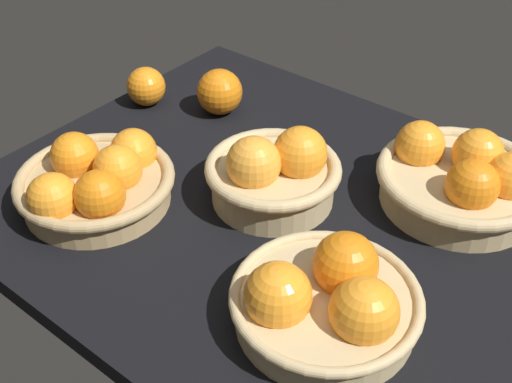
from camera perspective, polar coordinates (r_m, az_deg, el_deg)
name	(u,v)px	position (r cm, az deg, el deg)	size (l,w,h in cm)	color
market_tray	(269,208)	(102.73, 1.09, -1.45)	(84.00, 72.00, 3.00)	black
basket_near_left	(96,181)	(101.83, -13.59, 0.85)	(24.03, 24.03, 9.87)	tan
basket_center	(275,174)	(99.24, 1.67, 1.55)	(20.61, 20.61, 11.95)	tan
basket_near_right	(327,300)	(81.85, 6.10, -9.23)	(23.82, 23.82, 10.35)	tan
basket_far_right	(463,178)	(103.70, 17.35, 1.08)	(25.43, 25.43, 11.16)	tan
loose_orange_front_gap	(146,86)	(126.16, -9.43, 8.91)	(7.20, 7.20, 7.20)	orange
loose_orange_back_gap	(220,92)	(121.70, -3.15, 8.55)	(8.34, 8.34, 8.34)	orange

